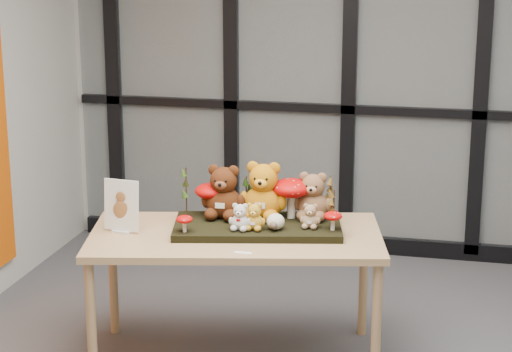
% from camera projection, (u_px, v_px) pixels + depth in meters
% --- Properties ---
extents(room_shell, '(5.00, 5.00, 5.00)m').
position_uv_depth(room_shell, '(382.00, 72.00, 3.92)').
color(room_shell, '#BAB8B0').
rests_on(room_shell, floor).
extents(glass_partition, '(4.90, 0.06, 2.78)m').
position_uv_depth(glass_partition, '(415.00, 59.00, 6.32)').
color(glass_partition, '#2D383F').
rests_on(glass_partition, floor).
extents(display_table, '(1.66, 1.07, 0.72)m').
position_uv_depth(display_table, '(236.00, 245.00, 4.89)').
color(display_table, tan).
rests_on(display_table, floor).
extents(diorama_tray, '(0.95, 0.62, 0.04)m').
position_uv_depth(diorama_tray, '(257.00, 227.00, 4.92)').
color(diorama_tray, black).
rests_on(diorama_tray, display_table).
extents(bear_pooh_yellow, '(0.31, 0.29, 0.34)m').
position_uv_depth(bear_pooh_yellow, '(264.00, 187.00, 4.97)').
color(bear_pooh_yellow, '#C4740C').
rests_on(bear_pooh_yellow, diorama_tray).
extents(bear_brown_medium, '(0.29, 0.27, 0.32)m').
position_uv_depth(bear_brown_medium, '(224.00, 189.00, 4.99)').
color(bear_brown_medium, '#441E0B').
rests_on(bear_brown_medium, diorama_tray).
extents(bear_tan_back, '(0.25, 0.23, 0.28)m').
position_uv_depth(bear_tan_back, '(313.00, 193.00, 4.98)').
color(bear_tan_back, brown).
rests_on(bear_tan_back, diorama_tray).
extents(bear_small_yellow, '(0.14, 0.13, 0.16)m').
position_uv_depth(bear_small_yellow, '(254.00, 215.00, 4.80)').
color(bear_small_yellow, '#C38C24').
rests_on(bear_small_yellow, diorama_tray).
extents(bear_white_bow, '(0.14, 0.13, 0.16)m').
position_uv_depth(bear_white_bow, '(240.00, 215.00, 4.79)').
color(bear_white_bow, silver).
rests_on(bear_white_bow, diorama_tray).
extents(bear_beige_small, '(0.13, 0.12, 0.14)m').
position_uv_depth(bear_beige_small, '(310.00, 214.00, 4.83)').
color(bear_beige_small, '#A37F59').
rests_on(bear_beige_small, diorama_tray).
extents(plush_cream_hedgehog, '(0.08, 0.08, 0.09)m').
position_uv_depth(plush_cream_hedgehog, '(276.00, 221.00, 4.81)').
color(plush_cream_hedgehog, silver).
rests_on(plush_cream_hedgehog, diorama_tray).
extents(mushroom_back_left, '(0.18, 0.18, 0.20)m').
position_uv_depth(mushroom_back_left, '(211.00, 198.00, 5.04)').
color(mushroom_back_left, '#AA0705').
rests_on(mushroom_back_left, diorama_tray).
extents(mushroom_back_right, '(0.21, 0.21, 0.24)m').
position_uv_depth(mushroom_back_right, '(291.00, 196.00, 4.99)').
color(mushroom_back_right, '#AA0705').
rests_on(mushroom_back_right, diorama_tray).
extents(mushroom_front_left, '(0.09, 0.09, 0.10)m').
position_uv_depth(mushroom_front_left, '(184.00, 223.00, 4.77)').
color(mushroom_front_left, '#AA0705').
rests_on(mushroom_front_left, diorama_tray).
extents(mushroom_front_right, '(0.10, 0.10, 0.11)m').
position_uv_depth(mushroom_front_right, '(333.00, 220.00, 4.80)').
color(mushroom_front_right, '#AA0705').
rests_on(mushroom_front_right, diorama_tray).
extents(sprig_green_far_left, '(0.05, 0.05, 0.27)m').
position_uv_depth(sprig_green_far_left, '(186.00, 192.00, 5.00)').
color(sprig_green_far_left, '#15350C').
rests_on(sprig_green_far_left, diorama_tray).
extents(sprig_green_mid_left, '(0.05, 0.05, 0.26)m').
position_uv_depth(sprig_green_mid_left, '(214.00, 192.00, 5.05)').
color(sprig_green_mid_left, '#15350C').
rests_on(sprig_green_mid_left, diorama_tray).
extents(sprig_dry_far_right, '(0.05, 0.05, 0.24)m').
position_uv_depth(sprig_dry_far_right, '(330.00, 197.00, 4.98)').
color(sprig_dry_far_right, brown).
rests_on(sprig_dry_far_right, diorama_tray).
extents(sprig_dry_mid_right, '(0.05, 0.05, 0.19)m').
position_uv_depth(sprig_dry_mid_right, '(334.00, 207.00, 4.87)').
color(sprig_dry_mid_right, brown).
rests_on(sprig_dry_mid_right, diorama_tray).
extents(sprig_green_centre, '(0.05, 0.05, 0.21)m').
position_uv_depth(sprig_green_centre, '(246.00, 195.00, 5.06)').
color(sprig_green_centre, '#15350C').
rests_on(sprig_green_centre, diorama_tray).
extents(sign_holder, '(0.20, 0.07, 0.28)m').
position_uv_depth(sign_holder, '(121.00, 208.00, 4.87)').
color(sign_holder, silver).
rests_on(sign_holder, display_table).
extents(label_card, '(0.09, 0.03, 0.00)m').
position_uv_depth(label_card, '(243.00, 253.00, 4.58)').
color(label_card, white).
rests_on(label_card, display_table).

